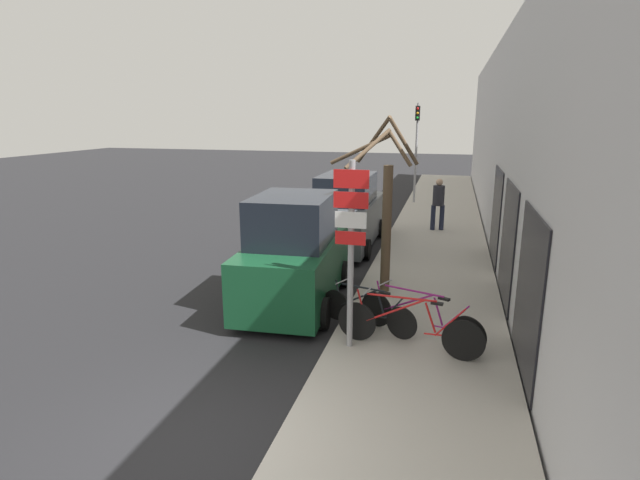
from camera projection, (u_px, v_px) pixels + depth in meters
The scene contains 12 objects.
ground_plane at pixel (357, 241), 16.86m from camera, with size 80.00×80.00×0.00m, color black.
sidewalk_curb at pixel (438, 225), 18.82m from camera, with size 3.20×32.00×0.15m.
building_facade at pixel (494, 141), 17.53m from camera, with size 0.23×32.00×6.50m.
signpost at pixel (351, 245), 8.40m from camera, with size 0.59×0.13×3.27m.
bicycle_0 at pixel (408, 327), 8.61m from camera, with size 2.57×0.59×0.99m.
bicycle_1 at pixel (419, 318), 9.03m from camera, with size 2.30×1.09×0.94m.
bicycle_2 at pixel (367, 311), 9.48m from camera, with size 1.95×0.85×0.85m.
parked_car_0 at pixel (295, 256), 11.02m from camera, with size 2.17×4.23×2.47m.
parked_car_1 at pixel (347, 214), 15.93m from camera, with size 1.95×4.65×2.33m.
pedestrian_near at pixel (438, 201), 17.54m from camera, with size 0.47×0.40×1.82m.
street_tree at pixel (384, 208), 11.21m from camera, with size 2.01×1.81×3.98m.
traffic_light at pixel (417, 140), 22.65m from camera, with size 0.20×0.30×4.50m.
Camera 1 is at (2.96, -4.92, 4.14)m, focal length 28.00 mm.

